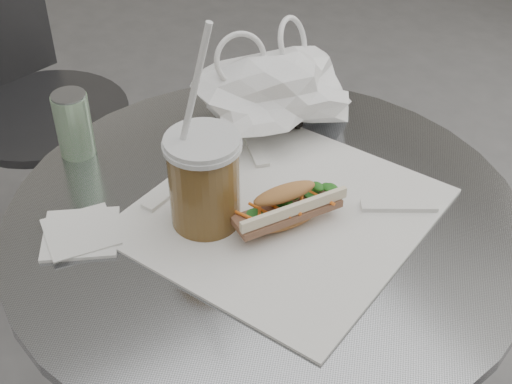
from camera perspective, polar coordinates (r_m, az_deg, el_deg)
cafe_table at (r=1.23m, az=0.63°, el=-11.38°), size 0.76×0.76×0.74m
chair_far at (r=1.91m, az=-16.56°, el=2.96°), size 0.41×0.44×0.77m
sandwich_paper at (r=1.04m, az=2.20°, el=-1.64°), size 0.50×0.49×0.00m
banh_mi at (r=0.99m, az=2.42°, el=-1.27°), size 0.20×0.10×0.07m
iced_coffee at (r=0.98m, az=-4.19°, el=0.95°), size 0.11×0.11×0.31m
sunglasses at (r=1.24m, az=3.53°, el=6.90°), size 0.10×0.10×0.05m
plastic_bag at (r=1.19m, az=1.51°, el=7.96°), size 0.28×0.23×0.13m
napkin_stack at (r=1.03m, az=-13.85°, el=-3.21°), size 0.14×0.14×0.01m
drink_can at (r=1.16m, az=-14.39°, el=5.27°), size 0.06×0.06×0.11m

